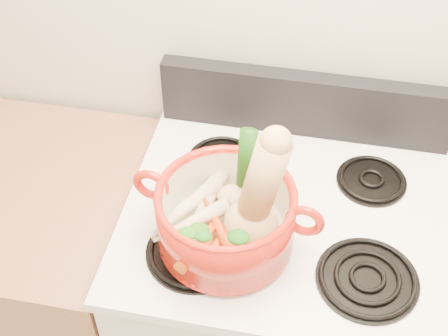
% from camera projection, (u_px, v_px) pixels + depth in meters
% --- Properties ---
extents(wall_back, '(3.50, 0.02, 2.60)m').
position_uv_depth(wall_back, '(317.00, 6.00, 1.48)').
color(wall_back, beige).
rests_on(wall_back, floor).
extents(stove_body, '(0.76, 0.65, 0.92)m').
position_uv_depth(stove_body, '(276.00, 321.00, 1.83)').
color(stove_body, silver).
rests_on(stove_body, floor).
extents(cooktop, '(0.78, 0.67, 0.03)m').
position_uv_depth(cooktop, '(288.00, 217.00, 1.49)').
color(cooktop, white).
rests_on(cooktop, stove_body).
extents(control_backsplash, '(0.76, 0.05, 0.18)m').
position_uv_depth(control_backsplash, '(305.00, 104.00, 1.63)').
color(control_backsplash, black).
rests_on(control_backsplash, cooktop).
extents(burner_front_left, '(0.22, 0.22, 0.02)m').
position_uv_depth(burner_front_left, '(195.00, 251.00, 1.39)').
color(burner_front_left, black).
rests_on(burner_front_left, cooktop).
extents(burner_front_right, '(0.22, 0.22, 0.02)m').
position_uv_depth(burner_front_right, '(367.00, 278.00, 1.34)').
color(burner_front_right, black).
rests_on(burner_front_right, cooktop).
extents(burner_back_left, '(0.17, 0.17, 0.02)m').
position_uv_depth(burner_back_left, '(222.00, 159.00, 1.60)').
color(burner_back_left, black).
rests_on(burner_back_left, cooktop).
extents(burner_back_right, '(0.17, 0.17, 0.02)m').
position_uv_depth(burner_back_right, '(372.00, 179.00, 1.55)').
color(burner_back_right, black).
rests_on(burner_back_right, cooktop).
extents(dutch_oven, '(0.33, 0.33, 0.15)m').
position_uv_depth(dutch_oven, '(226.00, 218.00, 1.35)').
color(dutch_oven, '#B01C0F').
rests_on(dutch_oven, burner_front_left).
extents(pot_handle_left, '(0.09, 0.03, 0.08)m').
position_uv_depth(pot_handle_left, '(151.00, 185.00, 1.35)').
color(pot_handle_left, '#B01C0F').
rests_on(pot_handle_left, dutch_oven).
extents(pot_handle_right, '(0.09, 0.03, 0.08)m').
position_uv_depth(pot_handle_right, '(305.00, 221.00, 1.28)').
color(pot_handle_right, '#B01C0F').
rests_on(pot_handle_right, dutch_oven).
extents(squash, '(0.18, 0.13, 0.32)m').
position_uv_depth(squash, '(253.00, 193.00, 1.26)').
color(squash, tan).
rests_on(squash, dutch_oven).
extents(leek, '(0.04, 0.09, 0.26)m').
position_uv_depth(leek, '(245.00, 178.00, 1.32)').
color(leek, silver).
rests_on(leek, dutch_oven).
extents(ginger, '(0.10, 0.08, 0.05)m').
position_uv_depth(ginger, '(235.00, 198.00, 1.42)').
color(ginger, tan).
rests_on(ginger, dutch_oven).
extents(parsnip_0, '(0.05, 0.20, 0.05)m').
position_uv_depth(parsnip_0, '(204.00, 212.00, 1.39)').
color(parsnip_0, beige).
rests_on(parsnip_0, dutch_oven).
extents(parsnip_1, '(0.15, 0.19, 0.06)m').
position_uv_depth(parsnip_1, '(185.00, 208.00, 1.39)').
color(parsnip_1, beige).
rests_on(parsnip_1, dutch_oven).
extents(parsnip_2, '(0.08, 0.18, 0.05)m').
position_uv_depth(parsnip_2, '(205.00, 200.00, 1.40)').
color(parsnip_2, beige).
rests_on(parsnip_2, dutch_oven).
extents(parsnip_3, '(0.17, 0.14, 0.06)m').
position_uv_depth(parsnip_3, '(191.00, 221.00, 1.35)').
color(parsnip_3, '#EFE7C2').
rests_on(parsnip_3, dutch_oven).
extents(carrot_0, '(0.06, 0.14, 0.04)m').
position_uv_depth(carrot_0, '(219.00, 242.00, 1.34)').
color(carrot_0, '#C24D09').
rests_on(carrot_0, dutch_oven).
extents(carrot_1, '(0.04, 0.15, 0.04)m').
position_uv_depth(carrot_1, '(210.00, 232.00, 1.35)').
color(carrot_1, '#C75F09').
rests_on(carrot_1, dutch_oven).
extents(carrot_2, '(0.13, 0.17, 0.05)m').
position_uv_depth(carrot_2, '(220.00, 231.00, 1.34)').
color(carrot_2, '#DD3C0B').
rests_on(carrot_2, dutch_oven).
extents(carrot_3, '(0.08, 0.14, 0.04)m').
position_uv_depth(carrot_3, '(198.00, 247.00, 1.31)').
color(carrot_3, '#CE410A').
rests_on(carrot_3, dutch_oven).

